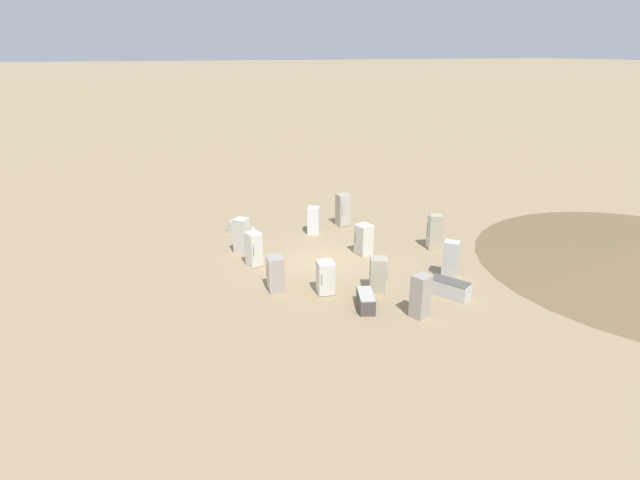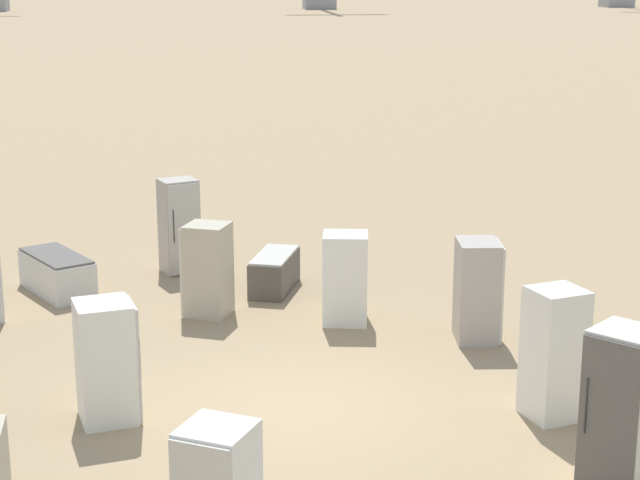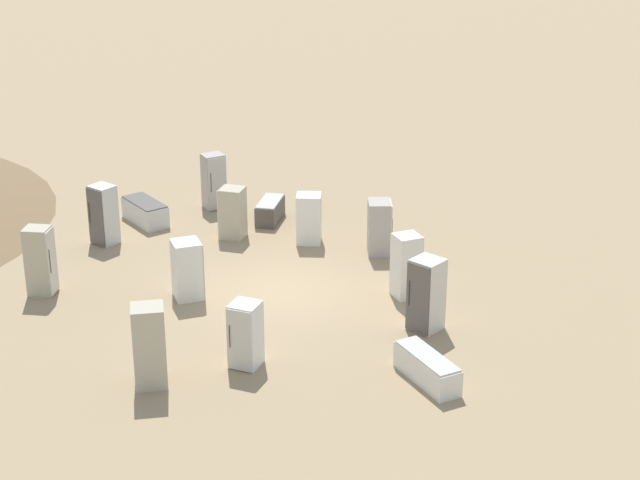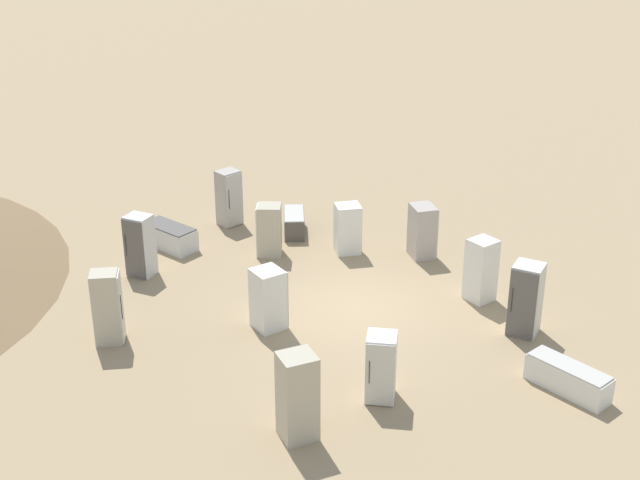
{
  "view_description": "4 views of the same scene",
  "coord_description": "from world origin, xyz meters",
  "px_view_note": "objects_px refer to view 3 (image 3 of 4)",
  "views": [
    {
      "loc": [
        -8.65,
        -21.48,
        9.98
      ],
      "look_at": [
        -0.16,
        -0.2,
        1.22
      ],
      "focal_mm": 28.0,
      "sensor_mm": 36.0,
      "label": 1
    },
    {
      "loc": [
        1.2,
        13.11,
        5.73
      ],
      "look_at": [
        -0.5,
        -1.24,
        1.96
      ],
      "focal_mm": 60.0,
      "sensor_mm": 36.0,
      "label": 2
    },
    {
      "loc": [
        1.94,
        25.85,
        12.02
      ],
      "look_at": [
        -0.94,
        1.36,
        1.98
      ],
      "focal_mm": 60.0,
      "sensor_mm": 36.0,
      "label": 3
    },
    {
      "loc": [
        8.19,
        18.84,
        11.19
      ],
      "look_at": [
        0.79,
        -0.52,
        1.88
      ],
      "focal_mm": 50.0,
      "sensor_mm": 36.0,
      "label": 4
    }
  ],
  "objects_px": {
    "discarded_fridge_2": "(103,215)",
    "discarded_fridge_7": "(427,368)",
    "discarded_fridge_6": "(232,213)",
    "discarded_fridge_11": "(426,295)",
    "discarded_fridge_5": "(245,335)",
    "discarded_fridge_12": "(309,218)",
    "discarded_fridge_4": "(187,270)",
    "discarded_fridge_1": "(145,212)",
    "discarded_fridge_13": "(406,266)",
    "discarded_fridge_0": "(270,211)",
    "discarded_fridge_3": "(214,181)",
    "discarded_fridge_9": "(40,261)",
    "discarded_fridge_10": "(379,227)",
    "discarded_fridge_8": "(149,346)"
  },
  "relations": [
    {
      "from": "discarded_fridge_6",
      "to": "discarded_fridge_8",
      "type": "bearing_deg",
      "value": -171.71
    },
    {
      "from": "discarded_fridge_10",
      "to": "discarded_fridge_13",
      "type": "bearing_deg",
      "value": 9.43
    },
    {
      "from": "discarded_fridge_7",
      "to": "discarded_fridge_10",
      "type": "distance_m",
      "value": 7.51
    },
    {
      "from": "discarded_fridge_5",
      "to": "discarded_fridge_7",
      "type": "relative_size",
      "value": 0.78
    },
    {
      "from": "discarded_fridge_2",
      "to": "discarded_fridge_9",
      "type": "distance_m",
      "value": 3.67
    },
    {
      "from": "discarded_fridge_10",
      "to": "discarded_fridge_1",
      "type": "bearing_deg",
      "value": -110.0
    },
    {
      "from": "discarded_fridge_0",
      "to": "discarded_fridge_10",
      "type": "height_order",
      "value": "discarded_fridge_10"
    },
    {
      "from": "discarded_fridge_0",
      "to": "discarded_fridge_7",
      "type": "bearing_deg",
      "value": 123.35
    },
    {
      "from": "discarded_fridge_3",
      "to": "discarded_fridge_12",
      "type": "relative_size",
      "value": 1.2
    },
    {
      "from": "discarded_fridge_11",
      "to": "discarded_fridge_13",
      "type": "distance_m",
      "value": 1.95
    },
    {
      "from": "discarded_fridge_5",
      "to": "discarded_fridge_8",
      "type": "relative_size",
      "value": 0.81
    },
    {
      "from": "discarded_fridge_5",
      "to": "discarded_fridge_4",
      "type": "bearing_deg",
      "value": -42.47
    },
    {
      "from": "discarded_fridge_11",
      "to": "discarded_fridge_5",
      "type": "bearing_deg",
      "value": 65.09
    },
    {
      "from": "discarded_fridge_10",
      "to": "discarded_fridge_13",
      "type": "xyz_separation_m",
      "value": [
        -0.2,
        2.98,
        0.07
      ]
    },
    {
      "from": "discarded_fridge_8",
      "to": "discarded_fridge_0",
      "type": "bearing_deg",
      "value": 67.99
    },
    {
      "from": "discarded_fridge_4",
      "to": "discarded_fridge_13",
      "type": "relative_size",
      "value": 0.91
    },
    {
      "from": "discarded_fridge_8",
      "to": "discarded_fridge_11",
      "type": "bearing_deg",
      "value": 13.58
    },
    {
      "from": "discarded_fridge_0",
      "to": "discarded_fridge_13",
      "type": "bearing_deg",
      "value": 136.48
    },
    {
      "from": "discarded_fridge_5",
      "to": "discarded_fridge_10",
      "type": "distance_m",
      "value": 7.53
    },
    {
      "from": "discarded_fridge_2",
      "to": "discarded_fridge_12",
      "type": "relative_size",
      "value": 1.2
    },
    {
      "from": "discarded_fridge_1",
      "to": "discarded_fridge_13",
      "type": "relative_size",
      "value": 1.09
    },
    {
      "from": "discarded_fridge_6",
      "to": "discarded_fridge_7",
      "type": "height_order",
      "value": "discarded_fridge_6"
    },
    {
      "from": "discarded_fridge_4",
      "to": "discarded_fridge_8",
      "type": "distance_m",
      "value": 4.58
    },
    {
      "from": "discarded_fridge_7",
      "to": "discarded_fridge_8",
      "type": "height_order",
      "value": "discarded_fridge_8"
    },
    {
      "from": "discarded_fridge_5",
      "to": "discarded_fridge_10",
      "type": "bearing_deg",
      "value": -94.89
    },
    {
      "from": "discarded_fridge_7",
      "to": "discarded_fridge_12",
      "type": "bearing_deg",
      "value": 80.42
    },
    {
      "from": "discarded_fridge_2",
      "to": "discarded_fridge_7",
      "type": "bearing_deg",
      "value": 175.5
    },
    {
      "from": "discarded_fridge_4",
      "to": "discarded_fridge_11",
      "type": "distance_m",
      "value": 6.33
    },
    {
      "from": "discarded_fridge_0",
      "to": "discarded_fridge_12",
      "type": "xyz_separation_m",
      "value": [
        -1.02,
        1.87,
        0.41
      ]
    },
    {
      "from": "discarded_fridge_5",
      "to": "discarded_fridge_12",
      "type": "bearing_deg",
      "value": -78.27
    },
    {
      "from": "discarded_fridge_12",
      "to": "discarded_fridge_5",
      "type": "bearing_deg",
      "value": -97.67
    },
    {
      "from": "discarded_fridge_8",
      "to": "discarded_fridge_13",
      "type": "relative_size",
      "value": 1.11
    },
    {
      "from": "discarded_fridge_10",
      "to": "discarded_fridge_9",
      "type": "bearing_deg",
      "value": -74.14
    },
    {
      "from": "discarded_fridge_2",
      "to": "discarded_fridge_12",
      "type": "distance_m",
      "value": 6.04
    },
    {
      "from": "discarded_fridge_13",
      "to": "discarded_fridge_10",
      "type": "bearing_deg",
      "value": 77.55
    },
    {
      "from": "discarded_fridge_5",
      "to": "discarded_fridge_2",
      "type": "bearing_deg",
      "value": -35.99
    },
    {
      "from": "discarded_fridge_13",
      "to": "discarded_fridge_4",
      "type": "bearing_deg",
      "value": 157.94
    },
    {
      "from": "discarded_fridge_1",
      "to": "discarded_fridge_7",
      "type": "height_order",
      "value": "discarded_fridge_1"
    },
    {
      "from": "discarded_fridge_12",
      "to": "discarded_fridge_10",
      "type": "bearing_deg",
      "value": -19.53
    },
    {
      "from": "discarded_fridge_6",
      "to": "discarded_fridge_8",
      "type": "relative_size",
      "value": 0.81
    },
    {
      "from": "discarded_fridge_10",
      "to": "discarded_fridge_13",
      "type": "height_order",
      "value": "discarded_fridge_13"
    },
    {
      "from": "discarded_fridge_7",
      "to": "discarded_fridge_9",
      "type": "height_order",
      "value": "discarded_fridge_9"
    },
    {
      "from": "discarded_fridge_1",
      "to": "discarded_fridge_4",
      "type": "bearing_deg",
      "value": 73.47
    },
    {
      "from": "discarded_fridge_4",
      "to": "discarded_fridge_7",
      "type": "bearing_deg",
      "value": 33.03
    },
    {
      "from": "discarded_fridge_10",
      "to": "discarded_fridge_3",
      "type": "bearing_deg",
      "value": -127.49
    },
    {
      "from": "discarded_fridge_7",
      "to": "discarded_fridge_11",
      "type": "distance_m",
      "value": 2.69
    },
    {
      "from": "discarded_fridge_2",
      "to": "discarded_fridge_4",
      "type": "distance_m",
      "value": 4.77
    },
    {
      "from": "discarded_fridge_7",
      "to": "discarded_fridge_2",
      "type": "bearing_deg",
      "value": 109.01
    },
    {
      "from": "discarded_fridge_0",
      "to": "discarded_fridge_1",
      "type": "bearing_deg",
      "value": 13.82
    },
    {
      "from": "discarded_fridge_1",
      "to": "discarded_fridge_4",
      "type": "height_order",
      "value": "discarded_fridge_4"
    }
  ]
}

